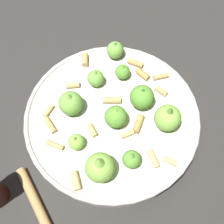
# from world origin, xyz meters

# --- Properties ---
(ground_plane) EXTENTS (2.40, 2.40, 0.00)m
(ground_plane) POSITION_xyz_m (0.00, 0.00, 0.00)
(ground_plane) COLOR #2D2B28
(cooking_pan) EXTENTS (0.32, 0.32, 0.11)m
(cooking_pan) POSITION_xyz_m (-0.00, 0.00, 0.03)
(cooking_pan) COLOR beige
(cooking_pan) RESTS_ON ground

